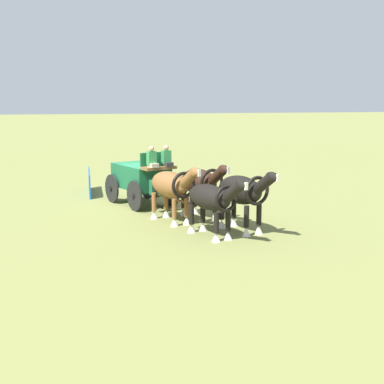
# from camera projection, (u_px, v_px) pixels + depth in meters

# --- Properties ---
(ground_plane) EXTENTS (220.00, 220.00, 0.00)m
(ground_plane) POSITION_uv_depth(u_px,v_px,m) (141.00, 204.00, 24.58)
(ground_plane) COLOR olive
(show_wagon) EXTENTS (5.62, 3.03, 2.69)m
(show_wagon) POSITION_uv_depth(u_px,v_px,m) (143.00, 178.00, 24.24)
(show_wagon) COLOR #195B38
(show_wagon) RESTS_ON ground
(draft_horse_rear_near) EXTENTS (2.92, 1.67, 2.24)m
(draft_horse_rear_near) POSITION_uv_depth(u_px,v_px,m) (201.00, 183.00, 21.64)
(draft_horse_rear_near) COLOR #331E14
(draft_horse_rear_near) RESTS_ON ground
(draft_horse_rear_off) EXTENTS (3.08, 1.72, 2.24)m
(draft_horse_rear_off) POSITION_uv_depth(u_px,v_px,m) (172.00, 186.00, 20.94)
(draft_horse_rear_off) COLOR brown
(draft_horse_rear_off) RESTS_ON ground
(draft_horse_lead_near) EXTENTS (2.98, 1.69, 2.29)m
(draft_horse_lead_near) POSITION_uv_depth(u_px,v_px,m) (243.00, 192.00, 19.48)
(draft_horse_lead_near) COLOR black
(draft_horse_lead_near) RESTS_ON ground
(draft_horse_lead_off) EXTENTS (3.04, 1.67, 2.14)m
(draft_horse_lead_off) POSITION_uv_depth(u_px,v_px,m) (212.00, 199.00, 18.79)
(draft_horse_lead_off) COLOR black
(draft_horse_lead_off) RESTS_ON ground
(sponsor_banner) EXTENTS (3.20, 0.07, 1.10)m
(sponsor_banner) POSITION_uv_depth(u_px,v_px,m) (90.00, 182.00, 27.14)
(sponsor_banner) COLOR #1959B2
(sponsor_banner) RESTS_ON ground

